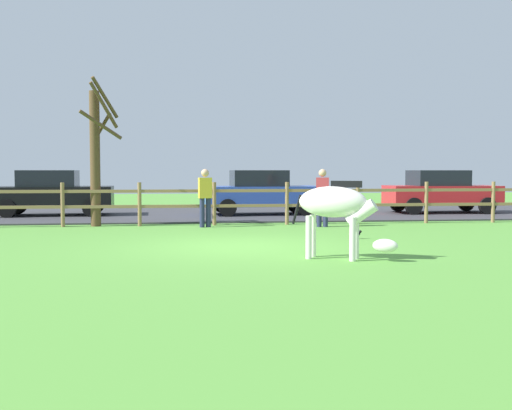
# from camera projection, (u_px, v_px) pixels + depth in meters

# --- Properties ---
(ground_plane) EXTENTS (60.00, 60.00, 0.00)m
(ground_plane) POSITION_uv_depth(u_px,v_px,m) (239.00, 246.00, 12.77)
(ground_plane) COLOR #549338
(parking_asphalt) EXTENTS (28.00, 7.40, 0.05)m
(parking_asphalt) POSITION_uv_depth(u_px,v_px,m) (216.00, 214.00, 21.99)
(parking_asphalt) COLOR #38383D
(parking_asphalt) RESTS_ON ground_plane
(paddock_fence) EXTENTS (21.57, 0.11, 1.26)m
(paddock_fence) POSITION_uv_depth(u_px,v_px,m) (214.00, 201.00, 17.66)
(paddock_fence) COLOR olive
(paddock_fence) RESTS_ON ground_plane
(bare_tree) EXTENTS (1.14, 1.31, 4.19)m
(bare_tree) POSITION_uv_depth(u_px,v_px,m) (96.00, 153.00, 17.28)
(bare_tree) COLOR #513A23
(bare_tree) RESTS_ON ground_plane
(zebra) EXTENTS (1.77, 1.14, 1.41)m
(zebra) POSITION_uv_depth(u_px,v_px,m) (337.00, 208.00, 10.87)
(zebra) COLOR white
(zebra) RESTS_ON ground_plane
(crow_on_grass) EXTENTS (0.21, 0.10, 0.20)m
(crow_on_grass) POSITION_uv_depth(u_px,v_px,m) (357.00, 234.00, 14.16)
(crow_on_grass) COLOR black
(crow_on_grass) RESTS_ON ground_plane
(parked_car_blue) EXTENTS (4.07, 2.03, 1.56)m
(parked_car_blue) POSITION_uv_depth(u_px,v_px,m) (262.00, 192.00, 21.40)
(parked_car_blue) COLOR #2D4CAD
(parked_car_blue) RESTS_ON parking_asphalt
(parked_car_black) EXTENTS (4.08, 2.05, 1.56)m
(parked_car_black) POSITION_uv_depth(u_px,v_px,m) (52.00, 192.00, 20.95)
(parked_car_black) COLOR black
(parked_car_black) RESTS_ON parking_asphalt
(parked_car_red) EXTENTS (4.03, 1.95, 1.56)m
(parked_car_red) POSITION_uv_depth(u_px,v_px,m) (440.00, 191.00, 22.26)
(parked_car_red) COLOR red
(parked_car_red) RESTS_ON parking_asphalt
(visitor_left_of_tree) EXTENTS (0.40, 0.29, 1.64)m
(visitor_left_of_tree) POSITION_uv_depth(u_px,v_px,m) (322.00, 195.00, 17.16)
(visitor_left_of_tree) COLOR #232847
(visitor_left_of_tree) RESTS_ON ground_plane
(visitor_right_of_tree) EXTENTS (0.39, 0.28, 1.64)m
(visitor_right_of_tree) POSITION_uv_depth(u_px,v_px,m) (205.00, 195.00, 17.05)
(visitor_right_of_tree) COLOR #232847
(visitor_right_of_tree) RESTS_ON ground_plane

